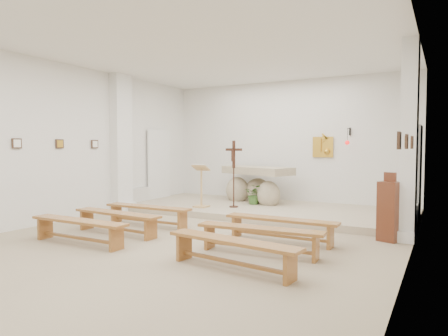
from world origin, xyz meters
The scene contains 29 objects.
ground centered at (0.00, 0.00, 0.00)m, with size 7.00×10.00×0.00m, color tan.
wall_left centered at (-3.49, 0.00, 1.75)m, with size 0.02×10.00×3.50m, color silver.
wall_right centered at (3.49, 0.00, 1.75)m, with size 0.02×10.00×3.50m, color silver.
wall_back centered at (0.00, 4.99, 1.75)m, with size 7.00×0.02×3.50m, color silver.
ceiling centered at (0.00, 0.00, 3.49)m, with size 7.00×10.00×0.02m, color silver.
sanctuary_platform centered at (0.00, 3.50, 0.07)m, with size 6.98×3.00×0.15m, color tan.
pilaster_left centered at (-3.37, 2.00, 1.75)m, with size 0.26×0.55×3.50m, color white.
pilaster_right centered at (3.37, 2.00, 1.75)m, with size 0.26×0.55×3.50m, color white.
gold_wall_relief centered at (1.05, 4.96, 1.65)m, with size 0.55×0.04×0.55m, color gold.
sanctuary_lamp centered at (1.75, 4.71, 1.81)m, with size 0.11×0.36×0.44m.
station_frame_left_front centered at (-3.47, -0.80, 1.72)m, with size 0.03×0.20×0.20m, color #3C271A.
station_frame_left_mid centered at (-3.47, 0.20, 1.72)m, with size 0.03×0.20×0.20m, color #3C271A.
station_frame_left_rear centered at (-3.47, 1.20, 1.72)m, with size 0.03×0.20×0.20m, color #3C271A.
station_frame_right_front centered at (3.47, -0.80, 1.72)m, with size 0.03×0.20×0.20m, color #3C271A.
station_frame_right_mid centered at (3.47, 0.20, 1.72)m, with size 0.03×0.20×0.20m, color #3C271A.
station_frame_right_rear centered at (3.47, 1.20, 1.72)m, with size 0.03×0.20×0.20m, color #3C271A.
radiator_left centered at (-3.43, 2.70, 0.27)m, with size 0.10×0.85×0.52m, color silver.
radiator_right centered at (3.43, 2.70, 0.27)m, with size 0.10×0.85×0.52m, color silver.
altar centered at (-0.55, 4.18, 0.56)m, with size 2.20×1.48×1.06m.
lectern centered at (-1.36, 2.66, 0.69)m, with size 0.41×0.35×1.09m.
crucifix_stand centered at (-0.66, 3.05, 1.11)m, with size 0.50×0.22×1.66m.
potted_plant centered at (-0.41, 3.75, 0.41)m, with size 0.47×0.41×0.53m, color #365F26.
donation_pedestal centered at (3.10, 1.76, 0.53)m, with size 0.41×0.41×1.21m.
bench_left_front centered at (-1.47, 0.75, 0.32)m, with size 2.00×0.38×0.42m.
bench_right_front centered at (1.47, 0.75, 0.32)m, with size 1.99×0.33×0.42m.
bench_left_second centered at (-1.47, -0.15, 0.32)m, with size 2.01×0.43×0.42m.
bench_right_second centered at (1.47, -0.15, 0.32)m, with size 2.01×0.46×0.42m.
bench_left_third centered at (-1.47, -1.05, 0.32)m, with size 1.99×0.32×0.42m.
bench_right_third centered at (1.47, -1.05, 0.32)m, with size 2.01×0.56×0.42m.
Camera 1 is at (3.93, -5.70, 1.65)m, focal length 32.00 mm.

